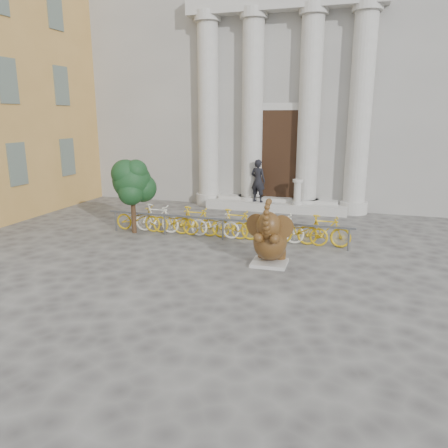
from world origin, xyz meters
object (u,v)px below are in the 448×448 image
(elephant_statue, at_px, (270,241))
(pedestrian, at_px, (258,181))
(tree, at_px, (132,182))
(bike_rack, at_px, (225,223))

(elephant_statue, height_order, pedestrian, pedestrian)
(tree, height_order, pedestrian, tree)
(bike_rack, relative_size, pedestrian, 4.59)
(bike_rack, distance_m, tree, 3.45)
(bike_rack, bearing_deg, elephant_statue, -48.38)
(pedestrian, bearing_deg, bike_rack, 104.59)
(bike_rack, xyz_separation_m, tree, (-3.18, -0.33, 1.29))
(tree, xyz_separation_m, pedestrian, (3.22, 4.99, -0.52))
(elephant_statue, height_order, tree, tree)
(elephant_statue, xyz_separation_m, bike_rack, (-1.98, 2.23, -0.19))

